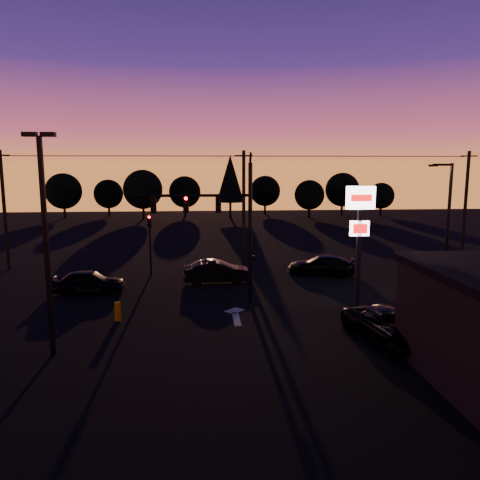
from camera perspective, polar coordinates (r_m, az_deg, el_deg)
The scene contains 25 objects.
ground at distance 23.55m, azimuth -1.49°, elevation -10.41°, with size 120.00×120.00×0.00m, color black.
lane_arrow at distance 25.15m, azimuth -0.54°, elevation -9.10°, with size 1.20×3.10×0.01m.
traffic_signal_mast at distance 26.35m, azimuth -2.21°, elevation 2.71°, with size 6.79×0.52×8.58m.
secondary_signal at distance 34.24m, azimuth -10.93°, elevation 0.52°, with size 0.30×0.31×4.35m.
parking_lot_light at distance 20.36m, azimuth -22.66°, elevation 1.09°, with size 1.25×0.30×9.14m.
pylon_sign at distance 25.21m, azimuth 14.38°, elevation 2.09°, with size 1.50×0.28×6.80m.
streetlight at distance 31.69m, azimuth 23.90°, elevation 2.08°, with size 1.55×0.35×8.00m.
utility_pole_0 at distance 39.24m, azimuth -26.79°, elevation 3.33°, with size 1.40×0.26×9.00m.
utility_pole_1 at distance 36.46m, azimuth 0.45°, elevation 3.94°, with size 1.40×0.26×9.00m.
utility_pole_2 at distance 42.03m, azimuth 25.76°, elevation 3.72°, with size 1.40×0.26×9.00m.
power_wires at distance 36.32m, azimuth 0.46°, elevation 10.19°, with size 36.00×1.22×0.07m.
bollard at distance 24.90m, azimuth -14.68°, elevation -8.43°, with size 0.33×0.33×0.98m, color #C57A00.
tree_0 at distance 75.22m, azimuth -20.71°, elevation 5.59°, with size 5.36×5.36×6.74m.
tree_1 at distance 76.75m, azimuth -15.74°, elevation 5.42°, with size 4.54×4.54×5.71m.
tree_2 at distance 70.82m, azimuth -11.76°, elevation 6.06°, with size 5.77×5.78×7.26m.
tree_3 at distance 74.34m, azimuth -6.75°, elevation 5.83°, with size 4.95×4.95×6.22m.
tree_4 at distance 71.32m, azimuth -1.20°, elevation 7.51°, with size 4.18×4.18×9.50m.
tree_5 at distance 76.96m, azimuth 3.08°, elevation 5.99°, with size 4.95×4.95×6.22m.
tree_6 at distance 72.14m, azimuth 8.46°, elevation 5.45°, with size 4.54×4.54×5.71m.
tree_7 at distance 76.55m, azimuth 12.37°, elevation 6.01°, with size 5.36×5.36×6.74m.
tree_8 at distance 77.61m, azimuth 16.82°, elevation 5.18°, with size 4.12×4.12×5.19m.
car_left at distance 30.55m, azimuth -17.95°, elevation -4.85°, with size 1.74×4.33×1.47m, color black.
car_mid at distance 31.74m, azimuth -2.79°, elevation -3.86°, with size 1.60×4.58×1.51m, color black.
car_right at distance 34.42m, azimuth 9.93°, elevation -3.04°, with size 1.99×4.89×1.42m, color black.
suv_parked at distance 22.37m, azimuth 17.75°, elevation -9.99°, with size 2.36×5.11×1.42m, color black.
Camera 1 is at (-1.15, -22.18, 7.85)m, focal length 35.00 mm.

